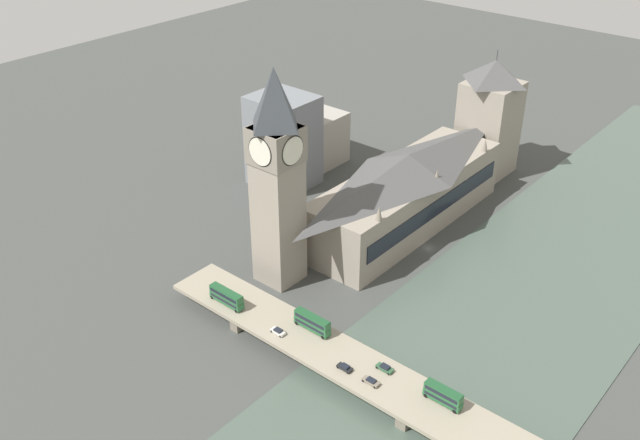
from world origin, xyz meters
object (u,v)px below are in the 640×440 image
at_px(road_bridge, 416,401).
at_px(car_northbound_lead, 371,381).
at_px(car_southbound_mid, 345,367).
at_px(victoria_tower, 489,118).
at_px(car_northbound_mid, 385,368).
at_px(double_decker_bus_mid, 226,296).
at_px(car_northbound_tail, 278,331).
at_px(parliament_hall, 407,191).
at_px(clock_tower, 277,174).
at_px(double_decker_bus_rear, 312,322).
at_px(double_decker_bus_lead, 443,395).

xyz_separation_m(road_bridge, car_northbound_lead, (11.71, 2.99, 1.68)).
distance_m(road_bridge, car_southbound_mid, 20.22).
bearing_deg(road_bridge, victoria_tower, -67.50).
xyz_separation_m(car_northbound_mid, car_southbound_mid, (8.00, 6.41, -0.07)).
xyz_separation_m(double_decker_bus_mid, car_northbound_tail, (-20.52, 0.25, -1.88)).
xyz_separation_m(parliament_hall, victoria_tower, (0.06, -57.08, 9.69)).
relative_size(clock_tower, double_decker_bus_rear, 6.03).
distance_m(parliament_hall, double_decker_bus_rear, 74.23).
bearing_deg(double_decker_bus_mid, clock_tower, -83.77).
bearing_deg(road_bridge, double_decker_bus_rear, -5.40).
distance_m(clock_tower, car_northbound_tail, 46.40).
bearing_deg(double_decker_bus_lead, car_southbound_mid, 13.54).
bearing_deg(double_decker_bus_lead, car_northbound_tail, 7.87).
relative_size(double_decker_bus_mid, double_decker_bus_rear, 1.03).
height_order(victoria_tower, double_decker_bus_rear, victoria_tower).
height_order(victoria_tower, car_northbound_tail, victoria_tower).
xyz_separation_m(victoria_tower, road_bridge, (-54.81, 132.33, -18.94)).
height_order(parliament_hall, clock_tower, clock_tower).
relative_size(road_bridge, car_northbound_tail, 38.28).
distance_m(victoria_tower, car_northbound_mid, 137.18).
relative_size(clock_tower, victoria_tower, 1.37).
bearing_deg(clock_tower, car_northbound_mid, 160.91).
height_order(parliament_hall, car_northbound_mid, parliament_hall).
distance_m(parliament_hall, car_northbound_lead, 89.62).
distance_m(double_decker_bus_lead, double_decker_bus_mid, 69.19).
height_order(car_northbound_lead, car_northbound_mid, car_northbound_mid).
distance_m(victoria_tower, double_decker_bus_lead, 143.65).
xyz_separation_m(victoria_tower, double_decker_bus_lead, (-60.34, 129.45, -15.39)).
bearing_deg(clock_tower, car_southbound_mid, 151.42).
xyz_separation_m(parliament_hall, clock_tower, (11.39, 53.30, 23.25)).
relative_size(parliament_hall, car_northbound_tail, 20.04).
distance_m(clock_tower, car_northbound_lead, 67.34).
bearing_deg(double_decker_bus_mid, victoria_tower, -93.60).
xyz_separation_m(road_bridge, car_southbound_mid, (19.89, 3.24, 1.68)).
bearing_deg(car_northbound_lead, parliament_hall, -61.19).
height_order(parliament_hall, victoria_tower, victoria_tower).
bearing_deg(clock_tower, victoria_tower, -95.86).
bearing_deg(clock_tower, parliament_hall, -102.06).
bearing_deg(car_northbound_lead, victoria_tower, -72.34).
distance_m(car_northbound_lead, car_southbound_mid, 8.18).
bearing_deg(parliament_hall, victoria_tower, -89.94).
distance_m(car_northbound_mid, car_northbound_tail, 31.72).
bearing_deg(car_northbound_tail, car_southbound_mid, -178.59).
height_order(victoria_tower, double_decker_bus_mid, victoria_tower).
relative_size(car_northbound_tail, car_southbound_mid, 1.04).
xyz_separation_m(car_northbound_tail, car_southbound_mid, (-22.94, -0.56, -0.05)).
bearing_deg(double_decker_bus_lead, victoria_tower, -65.01).
height_order(clock_tower, road_bridge, clock_tower).
distance_m(double_decker_bus_lead, car_northbound_lead, 18.31).
distance_m(double_decker_bus_mid, car_northbound_tail, 20.61).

